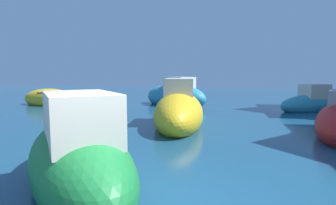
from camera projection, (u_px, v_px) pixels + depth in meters
The scene contains 5 objects.
moored_boat_1 at pixel (310, 103), 15.63m from camera, with size 4.15×3.19×1.86m.
moored_boat_3 at pixel (179, 111), 11.29m from camera, with size 2.74×5.80×2.39m.
moored_boat_4 at pixel (175, 96), 18.70m from camera, with size 5.53×4.52×2.40m.
moored_boat_5 at pixel (50, 99), 18.52m from camera, with size 4.98×2.62×1.51m.
moored_boat_6 at pixel (79, 158), 5.11m from camera, with size 4.33×4.66×2.20m.
Camera 1 is at (1.40, -3.69, 2.16)m, focal length 28.41 mm.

